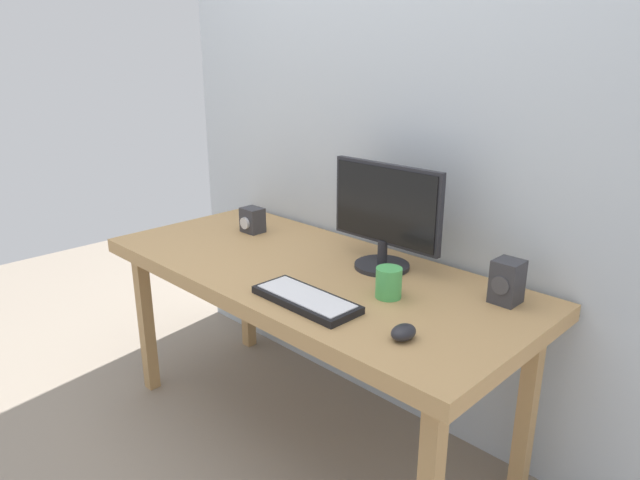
{
  "coord_description": "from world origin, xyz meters",
  "views": [
    {
      "loc": [
        1.42,
        -1.37,
        1.49
      ],
      "look_at": [
        0.06,
        0.0,
        0.85
      ],
      "focal_mm": 31.82,
      "sensor_mm": 36.0,
      "label": 1
    }
  ],
  "objects_px": {
    "monitor": "(385,214)",
    "keyboard_primary": "(306,299)",
    "mouse": "(403,332)",
    "coffee_mug": "(389,283)",
    "audio_controller": "(252,220)",
    "desk": "(309,283)",
    "speaker_right": "(507,282)"
  },
  "relations": [
    {
      "from": "mouse",
      "to": "coffee_mug",
      "type": "xyz_separation_m",
      "value": [
        -0.21,
        0.2,
        0.03
      ]
    },
    {
      "from": "keyboard_primary",
      "to": "mouse",
      "type": "height_order",
      "value": "mouse"
    },
    {
      "from": "desk",
      "to": "coffee_mug",
      "type": "relative_size",
      "value": 16.79
    },
    {
      "from": "monitor",
      "to": "keyboard_primary",
      "type": "distance_m",
      "value": 0.47
    },
    {
      "from": "monitor",
      "to": "mouse",
      "type": "height_order",
      "value": "monitor"
    },
    {
      "from": "speaker_right",
      "to": "audio_controller",
      "type": "relative_size",
      "value": 1.29
    },
    {
      "from": "desk",
      "to": "mouse",
      "type": "height_order",
      "value": "mouse"
    },
    {
      "from": "desk",
      "to": "mouse",
      "type": "xyz_separation_m",
      "value": [
        0.59,
        -0.2,
        0.08
      ]
    },
    {
      "from": "keyboard_primary",
      "to": "speaker_right",
      "type": "height_order",
      "value": "speaker_right"
    },
    {
      "from": "mouse",
      "to": "audio_controller",
      "type": "bearing_deg",
      "value": 160.59
    },
    {
      "from": "keyboard_primary",
      "to": "coffee_mug",
      "type": "bearing_deg",
      "value": 54.66
    },
    {
      "from": "audio_controller",
      "to": "desk",
      "type": "bearing_deg",
      "value": -14.52
    },
    {
      "from": "speaker_right",
      "to": "coffee_mug",
      "type": "distance_m",
      "value": 0.37
    },
    {
      "from": "keyboard_primary",
      "to": "mouse",
      "type": "distance_m",
      "value": 0.37
    },
    {
      "from": "keyboard_primary",
      "to": "audio_controller",
      "type": "xyz_separation_m",
      "value": [
        -0.71,
        0.36,
        0.04
      ]
    },
    {
      "from": "monitor",
      "to": "speaker_right",
      "type": "distance_m",
      "value": 0.49
    },
    {
      "from": "monitor",
      "to": "audio_controller",
      "type": "distance_m",
      "value": 0.71
    },
    {
      "from": "monitor",
      "to": "keyboard_primary",
      "type": "relative_size",
      "value": 1.25
    },
    {
      "from": "desk",
      "to": "speaker_right",
      "type": "relative_size",
      "value": 12.04
    },
    {
      "from": "mouse",
      "to": "audio_controller",
      "type": "height_order",
      "value": "audio_controller"
    },
    {
      "from": "audio_controller",
      "to": "coffee_mug",
      "type": "distance_m",
      "value": 0.88
    },
    {
      "from": "mouse",
      "to": "coffee_mug",
      "type": "distance_m",
      "value": 0.29
    },
    {
      "from": "audio_controller",
      "to": "coffee_mug",
      "type": "height_order",
      "value": "audio_controller"
    },
    {
      "from": "monitor",
      "to": "coffee_mug",
      "type": "xyz_separation_m",
      "value": [
        0.18,
        -0.2,
        -0.15
      ]
    },
    {
      "from": "keyboard_primary",
      "to": "speaker_right",
      "type": "relative_size",
      "value": 2.63
    },
    {
      "from": "mouse",
      "to": "speaker_right",
      "type": "relative_size",
      "value": 0.6
    },
    {
      "from": "keyboard_primary",
      "to": "speaker_right",
      "type": "distance_m",
      "value": 0.64
    },
    {
      "from": "mouse",
      "to": "speaker_right",
      "type": "distance_m",
      "value": 0.44
    },
    {
      "from": "keyboard_primary",
      "to": "coffee_mug",
      "type": "height_order",
      "value": "coffee_mug"
    },
    {
      "from": "desk",
      "to": "monitor",
      "type": "distance_m",
      "value": 0.39
    },
    {
      "from": "coffee_mug",
      "to": "speaker_right",
      "type": "bearing_deg",
      "value": 38.85
    },
    {
      "from": "desk",
      "to": "audio_controller",
      "type": "bearing_deg",
      "value": 165.48
    }
  ]
}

